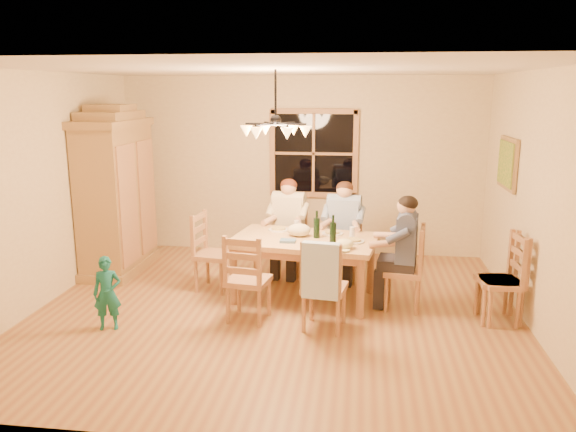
# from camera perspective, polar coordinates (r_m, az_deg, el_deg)

# --- Properties ---
(floor) EXTENTS (5.50, 5.50, 0.00)m
(floor) POSITION_cam_1_polar(r_m,az_deg,el_deg) (6.55, -1.17, -9.60)
(floor) COLOR #986037
(floor) RESTS_ON ground
(ceiling) EXTENTS (5.50, 5.00, 0.02)m
(ceiling) POSITION_cam_1_polar(r_m,az_deg,el_deg) (6.07, -1.29, 14.70)
(ceiling) COLOR white
(ceiling) RESTS_ON wall_back
(wall_back) EXTENTS (5.50, 0.02, 2.70)m
(wall_back) POSITION_cam_1_polar(r_m,az_deg,el_deg) (8.62, 1.29, 5.09)
(wall_back) COLOR beige
(wall_back) RESTS_ON floor
(wall_left) EXTENTS (0.02, 5.00, 2.70)m
(wall_left) POSITION_cam_1_polar(r_m,az_deg,el_deg) (7.12, -23.69, 2.43)
(wall_left) COLOR beige
(wall_left) RESTS_ON floor
(wall_right) EXTENTS (0.02, 5.00, 2.70)m
(wall_right) POSITION_cam_1_polar(r_m,az_deg,el_deg) (6.37, 24.04, 1.31)
(wall_right) COLOR beige
(wall_right) RESTS_ON floor
(window) EXTENTS (1.30, 0.06, 1.30)m
(window) POSITION_cam_1_polar(r_m,az_deg,el_deg) (8.54, 2.62, 6.37)
(window) COLOR black
(window) RESTS_ON wall_back
(painting) EXTENTS (0.06, 0.78, 0.64)m
(painting) POSITION_cam_1_polar(r_m,az_deg,el_deg) (7.47, 21.40, 5.00)
(painting) COLOR olive
(painting) RESTS_ON wall_right
(chandelier) EXTENTS (0.77, 0.68, 0.71)m
(chandelier) POSITION_cam_1_polar(r_m,az_deg,el_deg) (6.08, -1.26, 8.83)
(chandelier) COLOR black
(chandelier) RESTS_ON ceiling
(armoire) EXTENTS (0.66, 1.40, 2.30)m
(armoire) POSITION_cam_1_polar(r_m,az_deg,el_deg) (8.11, -17.00, 1.96)
(armoire) COLOR olive
(armoire) RESTS_ON floor
(dining_table) EXTENTS (1.83, 1.28, 0.76)m
(dining_table) POSITION_cam_1_polar(r_m,az_deg,el_deg) (6.73, 1.66, -3.09)
(dining_table) COLOR tan
(dining_table) RESTS_ON floor
(chair_far_left) EXTENTS (0.50, 0.48, 0.99)m
(chair_far_left) POSITION_cam_1_polar(r_m,az_deg,el_deg) (7.68, 0.05, -3.84)
(chair_far_left) COLOR #9E6A46
(chair_far_left) RESTS_ON floor
(chair_far_right) EXTENTS (0.50, 0.48, 0.99)m
(chair_far_right) POSITION_cam_1_polar(r_m,az_deg,el_deg) (7.52, 5.61, -4.27)
(chair_far_right) COLOR #9E6A46
(chair_far_right) RESTS_ON floor
(chair_near_left) EXTENTS (0.50, 0.48, 0.99)m
(chair_near_left) POSITION_cam_1_polar(r_m,az_deg,el_deg) (6.23, -4.02, -7.85)
(chair_near_left) COLOR #9E6A46
(chair_near_left) RESTS_ON floor
(chair_near_right) EXTENTS (0.50, 0.48, 0.99)m
(chair_near_right) POSITION_cam_1_polar(r_m,az_deg,el_deg) (6.01, 3.70, -8.63)
(chair_near_right) COLOR #9E6A46
(chair_near_right) RESTS_ON floor
(chair_end_left) EXTENTS (0.48, 0.50, 0.99)m
(chair_end_left) POSITION_cam_1_polar(r_m,az_deg,el_deg) (7.20, -7.52, -5.08)
(chair_end_left) COLOR #9E6A46
(chair_end_left) RESTS_ON floor
(chair_end_right) EXTENTS (0.48, 0.50, 0.99)m
(chair_end_right) POSITION_cam_1_polar(r_m,az_deg,el_deg) (6.66, 11.59, -6.72)
(chair_end_right) COLOR #9E6A46
(chair_end_right) RESTS_ON floor
(adult_woman) EXTENTS (0.44, 0.47, 0.87)m
(adult_woman) POSITION_cam_1_polar(r_m,az_deg,el_deg) (7.55, 0.05, 0.08)
(adult_woman) COLOR beige
(adult_woman) RESTS_ON floor
(adult_plaid_man) EXTENTS (0.44, 0.47, 0.87)m
(adult_plaid_man) POSITION_cam_1_polar(r_m,az_deg,el_deg) (7.38, 5.70, -0.27)
(adult_plaid_man) COLOR #385C9C
(adult_plaid_man) RESTS_ON floor
(adult_slate_man) EXTENTS (0.47, 0.44, 0.87)m
(adult_slate_man) POSITION_cam_1_polar(r_m,az_deg,el_deg) (6.51, 11.80, -2.24)
(adult_slate_man) COLOR #454F6F
(adult_slate_man) RESTS_ON floor
(towel) EXTENTS (0.39, 0.15, 0.58)m
(towel) POSITION_cam_1_polar(r_m,az_deg,el_deg) (5.70, 3.35, -5.58)
(towel) COLOR #ACC7E9
(towel) RESTS_ON chair_near_right
(wine_bottle_a) EXTENTS (0.08, 0.08, 0.33)m
(wine_bottle_a) POSITION_cam_1_polar(r_m,az_deg,el_deg) (6.68, 2.94, -0.85)
(wine_bottle_a) COLOR black
(wine_bottle_a) RESTS_ON dining_table
(wine_bottle_b) EXTENTS (0.08, 0.08, 0.33)m
(wine_bottle_b) POSITION_cam_1_polar(r_m,az_deg,el_deg) (6.46, 4.59, -1.34)
(wine_bottle_b) COLOR black
(wine_bottle_b) RESTS_ON dining_table
(plate_woman) EXTENTS (0.26, 0.26, 0.02)m
(plate_woman) POSITION_cam_1_polar(r_m,az_deg,el_deg) (7.06, -0.97, -1.40)
(plate_woman) COLOR white
(plate_woman) RESTS_ON dining_table
(plate_plaid) EXTENTS (0.26, 0.26, 0.02)m
(plate_plaid) POSITION_cam_1_polar(r_m,az_deg,el_deg) (6.89, 4.53, -1.78)
(plate_plaid) COLOR white
(plate_plaid) RESTS_ON dining_table
(plate_slate) EXTENTS (0.26, 0.26, 0.02)m
(plate_slate) POSITION_cam_1_polar(r_m,az_deg,el_deg) (6.57, 6.62, -2.56)
(plate_slate) COLOR white
(plate_slate) RESTS_ON dining_table
(wine_glass_a) EXTENTS (0.06, 0.06, 0.14)m
(wine_glass_a) POSITION_cam_1_polar(r_m,az_deg,el_deg) (6.99, 0.90, -1.03)
(wine_glass_a) COLOR silver
(wine_glass_a) RESTS_ON dining_table
(wine_glass_b) EXTENTS (0.06, 0.06, 0.14)m
(wine_glass_b) POSITION_cam_1_polar(r_m,az_deg,el_deg) (6.71, 6.53, -1.69)
(wine_glass_b) COLOR silver
(wine_glass_b) RESTS_ON dining_table
(cap) EXTENTS (0.20, 0.20, 0.11)m
(cap) POSITION_cam_1_polar(r_m,az_deg,el_deg) (6.28, 5.78, -2.82)
(cap) COLOR beige
(cap) RESTS_ON dining_table
(napkin) EXTENTS (0.20, 0.16, 0.03)m
(napkin) POSITION_cam_1_polar(r_m,az_deg,el_deg) (6.52, -0.01, -2.54)
(napkin) COLOR slate
(napkin) RESTS_ON dining_table
(cloth_bundle) EXTENTS (0.28, 0.22, 0.15)m
(cloth_bundle) POSITION_cam_1_polar(r_m,az_deg,el_deg) (6.77, 1.13, -1.43)
(cloth_bundle) COLOR #C1B78C
(cloth_bundle) RESTS_ON dining_table
(child) EXTENTS (0.33, 0.26, 0.79)m
(child) POSITION_cam_1_polar(r_m,az_deg,el_deg) (6.25, -17.89, -7.48)
(child) COLOR #176969
(child) RESTS_ON floor
(chair_spare_front) EXTENTS (0.50, 0.52, 0.99)m
(chair_spare_front) POSITION_cam_1_polar(r_m,az_deg,el_deg) (6.59, 20.62, -7.51)
(chair_spare_front) COLOR #9E6A46
(chair_spare_front) RESTS_ON floor
(chair_spare_back) EXTENTS (0.45, 0.47, 0.99)m
(chair_spare_back) POSITION_cam_1_polar(r_m,az_deg,el_deg) (6.59, 20.62, -7.50)
(chair_spare_back) COLOR #9E6A46
(chair_spare_back) RESTS_ON floor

